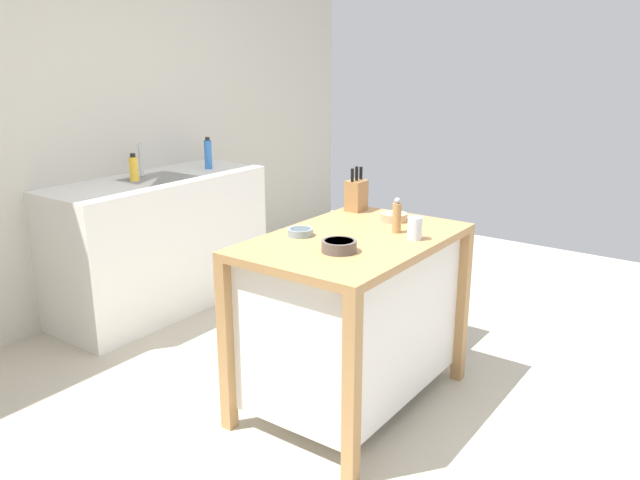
{
  "coord_description": "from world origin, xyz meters",
  "views": [
    {
      "loc": [
        -2.46,
        -1.39,
        1.74
      ],
      "look_at": [
        0.03,
        0.39,
        0.83
      ],
      "focal_mm": 35.93,
      "sensor_mm": 36.0,
      "label": 1
    }
  ],
  "objects_px": {
    "sink_faucet": "(141,160)",
    "bottle_dish_soap": "(208,154)",
    "knife_block": "(356,195)",
    "bottle_hand_soap": "(134,168)",
    "bowl_stoneware_deep": "(300,232)",
    "trash_bin": "(416,294)",
    "pepper_grinder": "(397,216)",
    "bowl_ceramic_wide": "(339,246)",
    "kitchen_island": "(353,312)",
    "drinking_cup": "(415,228)",
    "bowl_ceramic_small": "(394,217)"
  },
  "relations": [
    {
      "from": "trash_bin",
      "to": "pepper_grinder",
      "type": "bearing_deg",
      "value": -163.16
    },
    {
      "from": "kitchen_island",
      "to": "drinking_cup",
      "type": "distance_m",
      "value": 0.53
    },
    {
      "from": "bowl_ceramic_small",
      "to": "bottle_hand_soap",
      "type": "bearing_deg",
      "value": 96.35
    },
    {
      "from": "bowl_stoneware_deep",
      "to": "bottle_dish_soap",
      "type": "relative_size",
      "value": 0.54
    },
    {
      "from": "bowl_ceramic_small",
      "to": "bowl_stoneware_deep",
      "type": "distance_m",
      "value": 0.56
    },
    {
      "from": "bowl_ceramic_small",
      "to": "trash_bin",
      "type": "bearing_deg",
      "value": 9.04
    },
    {
      "from": "knife_block",
      "to": "bottle_hand_soap",
      "type": "distance_m",
      "value": 1.58
    },
    {
      "from": "kitchen_island",
      "to": "knife_block",
      "type": "height_order",
      "value": "knife_block"
    },
    {
      "from": "kitchen_island",
      "to": "drinking_cup",
      "type": "height_order",
      "value": "drinking_cup"
    },
    {
      "from": "kitchen_island",
      "to": "sink_faucet",
      "type": "distance_m",
      "value": 2.02
    },
    {
      "from": "knife_block",
      "to": "bottle_hand_soap",
      "type": "relative_size",
      "value": 1.38
    },
    {
      "from": "bowl_ceramic_small",
      "to": "trash_bin",
      "type": "distance_m",
      "value": 0.74
    },
    {
      "from": "bowl_stoneware_deep",
      "to": "bottle_hand_soap",
      "type": "distance_m",
      "value": 1.64
    },
    {
      "from": "trash_bin",
      "to": "bowl_stoneware_deep",
      "type": "bearing_deg",
      "value": 170.32
    },
    {
      "from": "bottle_hand_soap",
      "to": "trash_bin",
      "type": "bearing_deg",
      "value": -70.11
    },
    {
      "from": "sink_faucet",
      "to": "bottle_dish_soap",
      "type": "distance_m",
      "value": 0.49
    },
    {
      "from": "knife_block",
      "to": "pepper_grinder",
      "type": "bearing_deg",
      "value": -123.23
    },
    {
      "from": "knife_block",
      "to": "bowl_ceramic_wide",
      "type": "relative_size",
      "value": 1.58
    },
    {
      "from": "bowl_ceramic_small",
      "to": "bottle_hand_soap",
      "type": "height_order",
      "value": "bottle_hand_soap"
    },
    {
      "from": "kitchen_island",
      "to": "bowl_ceramic_small",
      "type": "xyz_separation_m",
      "value": [
        0.38,
        -0.01,
        0.41
      ]
    },
    {
      "from": "kitchen_island",
      "to": "trash_bin",
      "type": "height_order",
      "value": "kitchen_island"
    },
    {
      "from": "kitchen_island",
      "to": "bowl_stoneware_deep",
      "type": "xyz_separation_m",
      "value": [
        -0.13,
        0.22,
        0.41
      ]
    },
    {
      "from": "bowl_stoneware_deep",
      "to": "sink_faucet",
      "type": "xyz_separation_m",
      "value": [
        0.45,
        1.7,
        0.13
      ]
    },
    {
      "from": "bowl_stoneware_deep",
      "to": "bottle_hand_soap",
      "type": "xyz_separation_m",
      "value": [
        0.3,
        1.6,
        0.1
      ]
    },
    {
      "from": "bowl_ceramic_wide",
      "to": "pepper_grinder",
      "type": "relative_size",
      "value": 0.9
    },
    {
      "from": "bowl_ceramic_small",
      "to": "bottle_dish_soap",
      "type": "distance_m",
      "value": 1.8
    },
    {
      "from": "pepper_grinder",
      "to": "drinking_cup",
      "type": "bearing_deg",
      "value": -113.39
    },
    {
      "from": "kitchen_island",
      "to": "bottle_dish_soap",
      "type": "relative_size",
      "value": 5.0
    },
    {
      "from": "trash_bin",
      "to": "bottle_dish_soap",
      "type": "xyz_separation_m",
      "value": [
        -0.04,
        1.68,
        0.71
      ]
    },
    {
      "from": "bowl_ceramic_wide",
      "to": "pepper_grinder",
      "type": "bearing_deg",
      "value": -7.31
    },
    {
      "from": "kitchen_island",
      "to": "bowl_ceramic_wide",
      "type": "relative_size",
      "value": 7.27
    },
    {
      "from": "bowl_stoneware_deep",
      "to": "sink_faucet",
      "type": "bearing_deg",
      "value": 75.33
    },
    {
      "from": "bowl_ceramic_small",
      "to": "bowl_stoneware_deep",
      "type": "xyz_separation_m",
      "value": [
        -0.51,
        0.23,
        -0.0
      ]
    },
    {
      "from": "bowl_ceramic_wide",
      "to": "bottle_hand_soap",
      "type": "relative_size",
      "value": 0.87
    },
    {
      "from": "drinking_cup",
      "to": "sink_faucet",
      "type": "bearing_deg",
      "value": 85.23
    },
    {
      "from": "knife_block",
      "to": "bottle_hand_soap",
      "type": "bearing_deg",
      "value": 100.2
    },
    {
      "from": "kitchen_island",
      "to": "bottle_dish_soap",
      "type": "xyz_separation_m",
      "value": [
        0.77,
        1.75,
        0.53
      ]
    },
    {
      "from": "bowl_stoneware_deep",
      "to": "bowl_ceramic_wide",
      "type": "height_order",
      "value": "bowl_ceramic_wide"
    },
    {
      "from": "bowl_ceramic_wide",
      "to": "bowl_ceramic_small",
      "type": "bearing_deg",
      "value": 6.12
    },
    {
      "from": "bowl_ceramic_small",
      "to": "trash_bin",
      "type": "height_order",
      "value": "bowl_ceramic_small"
    },
    {
      "from": "knife_block",
      "to": "bottle_hand_soap",
      "type": "height_order",
      "value": "knife_block"
    },
    {
      "from": "bowl_ceramic_small",
      "to": "drinking_cup",
      "type": "xyz_separation_m",
      "value": [
        -0.25,
        -0.25,
        0.03
      ]
    },
    {
      "from": "bottle_hand_soap",
      "to": "bowl_stoneware_deep",
      "type": "bearing_deg",
      "value": -100.75
    },
    {
      "from": "knife_block",
      "to": "bottle_dish_soap",
      "type": "height_order",
      "value": "bottle_dish_soap"
    },
    {
      "from": "bowl_ceramic_small",
      "to": "drinking_cup",
      "type": "bearing_deg",
      "value": -134.64
    },
    {
      "from": "kitchen_island",
      "to": "bottle_hand_soap",
      "type": "distance_m",
      "value": 1.9
    },
    {
      "from": "bowl_ceramic_wide",
      "to": "bottle_hand_soap",
      "type": "distance_m",
      "value": 1.95
    },
    {
      "from": "knife_block",
      "to": "bowl_stoneware_deep",
      "type": "distance_m",
      "value": 0.59
    },
    {
      "from": "drinking_cup",
      "to": "trash_bin",
      "type": "relative_size",
      "value": 0.17
    },
    {
      "from": "pepper_grinder",
      "to": "bowl_ceramic_wide",
      "type": "bearing_deg",
      "value": 172.69
    }
  ]
}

